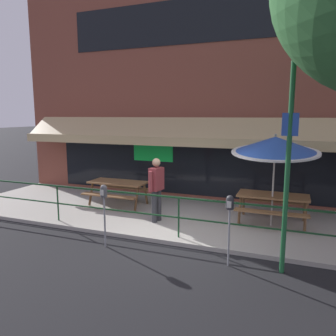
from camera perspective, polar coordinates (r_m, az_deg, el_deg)
The scene contains 11 objects.
ground_plane at distance 7.61m, azimuth 1.08°, elevation -13.41°, with size 120.00×120.00×0.00m, color black.
patio_deck at distance 9.39m, azimuth 5.31°, elevation -8.67°, with size 15.00×4.00×0.10m, color #ADA89E.
restaurant_building at distance 11.16m, azimuth 8.88°, elevation 15.48°, with size 15.00×1.60×8.39m.
patio_railing at distance 7.61m, azimuth 1.88°, elevation -7.03°, with size 13.84×0.04×0.97m.
picnic_table_left at distance 10.43m, azimuth -8.67°, elevation -3.18°, with size 1.80×1.42×0.76m.
picnic_table_centre at distance 9.07m, azimuth 17.77°, elevation -5.41°, with size 1.80×1.42×0.76m.
patio_umbrella_centre at distance 8.60m, azimuth 18.17°, elevation 3.77°, with size 2.14×2.14×2.40m.
pedestrian_walking at distance 8.69m, azimuth -2.03°, elevation -3.22°, with size 0.32×0.61×1.71m.
parking_meter_near at distance 7.36m, azimuth -11.10°, elevation -4.95°, with size 0.15×0.16×1.42m.
parking_meter_far at distance 6.42m, azimuth 10.70°, elevation -7.07°, with size 0.15×0.16×1.42m.
street_sign_pole at distance 6.23m, azimuth 20.11°, elevation -0.14°, with size 0.28×0.09×3.84m.
Camera 1 is at (2.40, -6.60, 2.94)m, focal length 35.00 mm.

